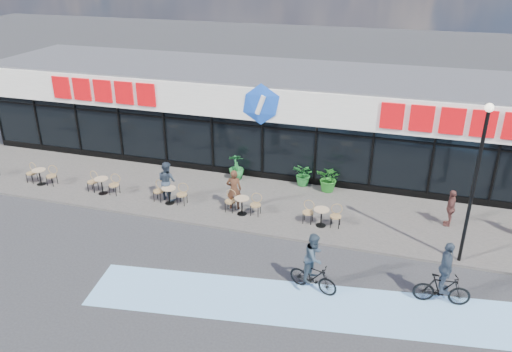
{
  "coord_description": "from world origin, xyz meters",
  "views": [
    {
      "loc": [
        6.02,
        -13.87,
        10.06
      ],
      "look_at": [
        0.74,
        3.5,
        1.8
      ],
      "focal_mm": 35.0,
      "sensor_mm": 36.0,
      "label": 1
    }
  ],
  "objects_px": {
    "patron_right": "(167,181)",
    "pedestrian_a": "(451,208)",
    "potted_plant_right": "(329,179)",
    "cyclist_b": "(444,279)",
    "lamp_post": "(476,174)",
    "cyclist_a": "(314,267)",
    "patron_left": "(234,189)",
    "potted_plant_left": "(236,166)",
    "potted_plant_mid": "(304,174)"
  },
  "relations": [
    {
      "from": "pedestrian_a",
      "to": "cyclist_a",
      "type": "bearing_deg",
      "value": -31.87
    },
    {
      "from": "potted_plant_left",
      "to": "patron_right",
      "type": "xyz_separation_m",
      "value": [
        -2.18,
        -2.87,
        0.25
      ]
    },
    {
      "from": "lamp_post",
      "to": "potted_plant_right",
      "type": "xyz_separation_m",
      "value": [
        -5.29,
        4.16,
        -2.72
      ]
    },
    {
      "from": "pedestrian_a",
      "to": "cyclist_a",
      "type": "xyz_separation_m",
      "value": [
        -4.37,
        -5.53,
        0.03
      ]
    },
    {
      "from": "potted_plant_mid",
      "to": "patron_left",
      "type": "distance_m",
      "value": 3.86
    },
    {
      "from": "cyclist_a",
      "to": "cyclist_b",
      "type": "xyz_separation_m",
      "value": [
        3.93,
        0.52,
        -0.01
      ]
    },
    {
      "from": "potted_plant_left",
      "to": "patron_right",
      "type": "bearing_deg",
      "value": -127.2
    },
    {
      "from": "patron_left",
      "to": "cyclist_b",
      "type": "distance_m",
      "value": 9.02
    },
    {
      "from": "potted_plant_right",
      "to": "cyclist_b",
      "type": "xyz_separation_m",
      "value": [
        4.58,
        -6.67,
        0.16
      ]
    },
    {
      "from": "potted_plant_left",
      "to": "patron_left",
      "type": "height_order",
      "value": "patron_left"
    },
    {
      "from": "potted_plant_right",
      "to": "cyclist_a",
      "type": "height_order",
      "value": "cyclist_a"
    },
    {
      "from": "cyclist_a",
      "to": "cyclist_b",
      "type": "distance_m",
      "value": 3.96
    },
    {
      "from": "potted_plant_right",
      "to": "patron_left",
      "type": "distance_m",
      "value": 4.52
    },
    {
      "from": "patron_left",
      "to": "patron_right",
      "type": "bearing_deg",
      "value": -15.41
    },
    {
      "from": "potted_plant_mid",
      "to": "patron_left",
      "type": "height_order",
      "value": "patron_left"
    },
    {
      "from": "patron_left",
      "to": "pedestrian_a",
      "type": "height_order",
      "value": "patron_left"
    },
    {
      "from": "pedestrian_a",
      "to": "cyclist_b",
      "type": "height_order",
      "value": "cyclist_b"
    },
    {
      "from": "potted_plant_left",
      "to": "patron_right",
      "type": "distance_m",
      "value": 3.61
    },
    {
      "from": "potted_plant_right",
      "to": "patron_right",
      "type": "relative_size",
      "value": 0.71
    },
    {
      "from": "patron_right",
      "to": "cyclist_b",
      "type": "xyz_separation_m",
      "value": [
        11.19,
        -3.86,
        -0.09
      ]
    },
    {
      "from": "lamp_post",
      "to": "patron_right",
      "type": "distance_m",
      "value": 12.22
    },
    {
      "from": "lamp_post",
      "to": "cyclist_a",
      "type": "height_order",
      "value": "lamp_post"
    },
    {
      "from": "pedestrian_a",
      "to": "cyclist_b",
      "type": "relative_size",
      "value": 0.7
    },
    {
      "from": "patron_right",
      "to": "cyclist_b",
      "type": "height_order",
      "value": "cyclist_b"
    },
    {
      "from": "potted_plant_left",
      "to": "potted_plant_mid",
      "type": "relative_size",
      "value": 1.14
    },
    {
      "from": "potted_plant_right",
      "to": "cyclist_b",
      "type": "height_order",
      "value": "cyclist_b"
    },
    {
      "from": "potted_plant_left",
      "to": "potted_plant_mid",
      "type": "distance_m",
      "value": 3.23
    },
    {
      "from": "lamp_post",
      "to": "patron_right",
      "type": "height_order",
      "value": "lamp_post"
    },
    {
      "from": "patron_right",
      "to": "potted_plant_right",
      "type": "bearing_deg",
      "value": -134.39
    },
    {
      "from": "potted_plant_mid",
      "to": "cyclist_a",
      "type": "distance_m",
      "value": 7.68
    },
    {
      "from": "potted_plant_mid",
      "to": "patron_right",
      "type": "bearing_deg",
      "value": -150.39
    },
    {
      "from": "patron_right",
      "to": "cyclist_a",
      "type": "height_order",
      "value": "cyclist_a"
    },
    {
      "from": "potted_plant_mid",
      "to": "cyclist_b",
      "type": "bearing_deg",
      "value": -50.13
    },
    {
      "from": "patron_left",
      "to": "patron_right",
      "type": "distance_m",
      "value": 3.05
    },
    {
      "from": "lamp_post",
      "to": "potted_plant_right",
      "type": "height_order",
      "value": "lamp_post"
    },
    {
      "from": "cyclist_b",
      "to": "potted_plant_left",
      "type": "bearing_deg",
      "value": 143.25
    },
    {
      "from": "lamp_post",
      "to": "pedestrian_a",
      "type": "distance_m",
      "value": 3.6
    },
    {
      "from": "patron_right",
      "to": "pedestrian_a",
      "type": "relative_size",
      "value": 1.14
    },
    {
      "from": "potted_plant_mid",
      "to": "cyclist_b",
      "type": "distance_m",
      "value": 9.04
    },
    {
      "from": "cyclist_b",
      "to": "patron_right",
      "type": "bearing_deg",
      "value": 160.95
    },
    {
      "from": "potted_plant_right",
      "to": "cyclist_b",
      "type": "bearing_deg",
      "value": -55.51
    },
    {
      "from": "potted_plant_mid",
      "to": "cyclist_b",
      "type": "relative_size",
      "value": 0.5
    },
    {
      "from": "lamp_post",
      "to": "pedestrian_a",
      "type": "relative_size",
      "value": 3.73
    },
    {
      "from": "potted_plant_right",
      "to": "cyclist_b",
      "type": "distance_m",
      "value": 8.1
    },
    {
      "from": "lamp_post",
      "to": "cyclist_b",
      "type": "height_order",
      "value": "lamp_post"
    },
    {
      "from": "lamp_post",
      "to": "cyclist_a",
      "type": "bearing_deg",
      "value": -146.81
    },
    {
      "from": "patron_left",
      "to": "patron_right",
      "type": "relative_size",
      "value": 1.0
    },
    {
      "from": "lamp_post",
      "to": "potted_plant_mid",
      "type": "relative_size",
      "value": 5.19
    },
    {
      "from": "potted_plant_left",
      "to": "lamp_post",
      "type": "bearing_deg",
      "value": -23.46
    },
    {
      "from": "patron_right",
      "to": "pedestrian_a",
      "type": "xyz_separation_m",
      "value": [
        11.63,
        1.15,
        -0.11
      ]
    }
  ]
}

